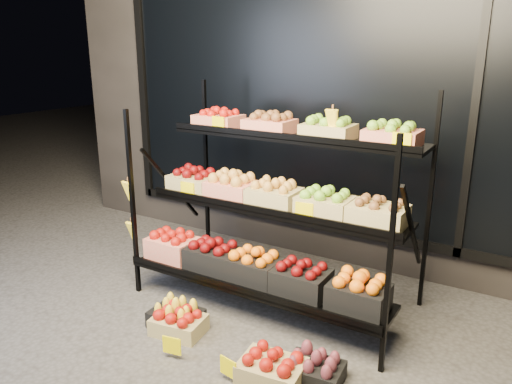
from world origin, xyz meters
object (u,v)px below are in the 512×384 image
Objects in this scene: floor_crate_left at (179,322)px; floor_crate_midleft at (176,315)px; display_rack at (271,207)px; floor_crate_midright at (272,368)px.

floor_crate_left is 1.05× the size of floor_crate_midleft.
floor_crate_midright is at bearing -59.94° from display_rack.
display_rack is at bearing 113.78° from floor_crate_midright.
floor_crate_midright is at bearing -14.02° from floor_crate_midleft.
floor_crate_left is 0.83m from floor_crate_midright.
floor_crate_midright reaches higher than floor_crate_left.
display_rack is 5.65× the size of floor_crate_left.
display_rack is 1.05m from floor_crate_midleft.
floor_crate_left is at bearing -41.81° from floor_crate_midleft.
floor_crate_midleft is at bearing 132.82° from floor_crate_left.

